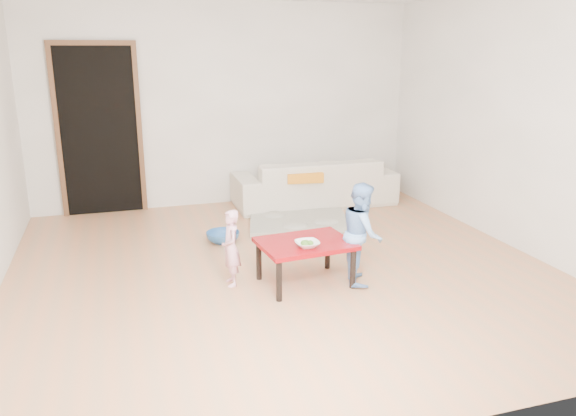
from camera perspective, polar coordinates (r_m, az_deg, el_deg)
name	(u,v)px	position (r m, az deg, el deg)	size (l,w,h in m)	color
floor	(282,268)	(5.39, -0.63, -6.09)	(5.00, 5.00, 0.01)	tan
back_wall	(227,105)	(7.46, -6.26, 10.32)	(5.00, 0.02, 2.60)	white
right_wall	(516,122)	(6.24, 22.16, 8.14)	(0.02, 5.00, 2.60)	white
doorway	(99,132)	(7.34, -18.61, 7.33)	(1.02, 0.08, 2.11)	brown
sofa	(314,181)	(7.48, 2.67, 2.71)	(2.12, 0.83, 0.62)	beige
cushion	(303,175)	(7.11, 1.51, 3.33)	(0.45, 0.40, 0.12)	orange
red_table	(305,263)	(4.98, 1.75, -5.56)	(0.79, 0.59, 0.40)	maroon
bowl	(307,244)	(4.78, 1.97, -3.68)	(0.21, 0.21, 0.05)	white
broccoli	(307,244)	(4.77, 1.97, -3.65)	(0.12, 0.12, 0.06)	#2D5919
child_pink	(231,248)	(4.94, -5.82, -4.06)	(0.25, 0.16, 0.68)	pink
child_blue	(362,233)	(4.99, 7.53, -2.53)	(0.44, 0.34, 0.91)	#65A0EA
basin	(223,237)	(6.11, -6.63, -2.93)	(0.36, 0.36, 0.11)	#295D9E
blanket	(299,222)	(6.68, 1.11, -1.41)	(1.15, 0.96, 0.06)	#A2A18F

